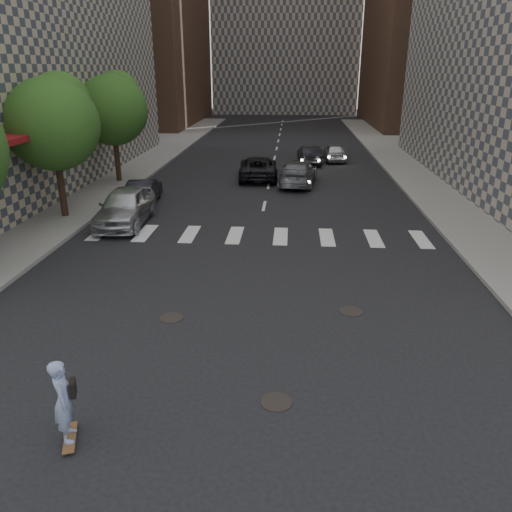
% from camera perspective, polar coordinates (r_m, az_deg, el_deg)
% --- Properties ---
extents(ground, '(160.00, 160.00, 0.00)m').
position_cam_1_polar(ground, '(13.55, -2.45, -9.76)').
color(ground, black).
rests_on(ground, ground).
extents(sidewalk_left, '(13.00, 80.00, 0.15)m').
position_cam_1_polar(sidewalk_left, '(36.02, -22.43, 8.32)').
color(sidewalk_left, gray).
rests_on(sidewalk_left, ground).
extents(sidewalk_right, '(13.00, 80.00, 0.15)m').
position_cam_1_polar(sidewalk_right, '(34.87, 26.31, 7.38)').
color(sidewalk_right, gray).
rests_on(sidewalk_right, ground).
extents(tree_b, '(4.20, 4.20, 6.60)m').
position_cam_1_polar(tree_b, '(25.29, -22.05, 14.25)').
color(tree_b, '#382619').
rests_on(tree_b, sidewalk_left).
extents(tree_c, '(4.20, 4.20, 6.60)m').
position_cam_1_polar(tree_c, '(32.67, -15.96, 16.09)').
color(tree_c, '#382619').
rests_on(tree_c, sidewalk_left).
extents(manhole_a, '(0.70, 0.70, 0.02)m').
position_cam_1_polar(manhole_a, '(11.40, 2.34, -16.32)').
color(manhole_a, black).
rests_on(manhole_a, ground).
extents(manhole_b, '(0.70, 0.70, 0.02)m').
position_cam_1_polar(manhole_b, '(14.91, -9.64, -6.98)').
color(manhole_b, black).
rests_on(manhole_b, ground).
extents(manhole_c, '(0.70, 0.70, 0.02)m').
position_cam_1_polar(manhole_c, '(15.35, 10.82, -6.22)').
color(manhole_c, black).
rests_on(manhole_c, ground).
extents(skateboarder, '(0.59, 0.94, 1.82)m').
position_cam_1_polar(skateboarder, '(10.51, -21.07, -15.15)').
color(skateboarder, brown).
rests_on(skateboarder, ground).
extents(silver_sedan, '(2.18, 5.07, 1.71)m').
position_cam_1_polar(silver_sedan, '(23.96, -14.72, 5.51)').
color(silver_sedan, '#B6B8BD').
rests_on(silver_sedan, ground).
extents(traffic_car_a, '(1.75, 4.10, 1.31)m').
position_cam_1_polar(traffic_car_a, '(27.63, -12.73, 7.25)').
color(traffic_car_a, black).
rests_on(traffic_car_a, ground).
extents(traffic_car_b, '(2.70, 5.34, 1.49)m').
position_cam_1_polar(traffic_car_b, '(31.49, 4.83, 9.46)').
color(traffic_car_b, slate).
rests_on(traffic_car_b, ground).
extents(traffic_car_c, '(2.72, 5.35, 1.45)m').
position_cam_1_polar(traffic_car_c, '(33.13, 0.25, 10.06)').
color(traffic_car_c, black).
rests_on(traffic_car_c, ground).
extents(traffic_car_d, '(1.69, 4.06, 1.37)m').
position_cam_1_polar(traffic_car_d, '(40.21, 8.99, 11.66)').
color(traffic_car_d, '#B0B3B7').
rests_on(traffic_car_d, ground).
extents(traffic_car_e, '(1.92, 4.25, 1.35)m').
position_cam_1_polar(traffic_car_e, '(38.63, 6.13, 11.41)').
color(traffic_car_e, black).
rests_on(traffic_car_e, ground).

